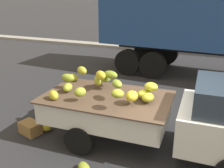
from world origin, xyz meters
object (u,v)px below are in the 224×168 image
object	(u,v)px
pickup_truck	(197,118)
fallen_banana_bunch_near_tailgate	(47,127)
fallen_banana_bunch_by_wheel	(84,168)
produce_crate	(30,128)

from	to	relation	value
pickup_truck	fallen_banana_bunch_near_tailgate	bearing A→B (deg)	-176.43
fallen_banana_bunch_near_tailgate	fallen_banana_bunch_by_wheel	bearing A→B (deg)	-33.42
fallen_banana_bunch_by_wheel	produce_crate	size ratio (longest dim) A/B	0.76
pickup_truck	produce_crate	distance (m)	3.95
fallen_banana_bunch_by_wheel	produce_crate	xyz separation A→B (m)	(-1.92, 0.79, 0.06)
fallen_banana_bunch_by_wheel	pickup_truck	bearing A→B (deg)	36.10
fallen_banana_bunch_by_wheel	produce_crate	world-z (taller)	produce_crate
produce_crate	pickup_truck	bearing A→B (deg)	8.92
pickup_truck	fallen_banana_bunch_by_wheel	xyz separation A→B (m)	(-1.91, -1.40, -0.80)
pickup_truck	fallen_banana_bunch_near_tailgate	size ratio (longest dim) A/B	15.72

